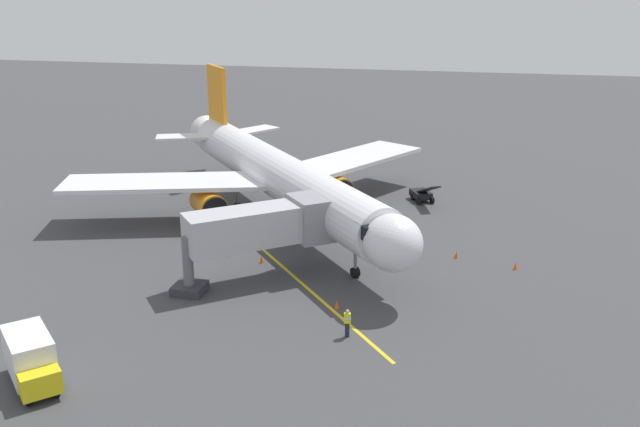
% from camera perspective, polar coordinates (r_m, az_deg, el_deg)
% --- Properties ---
extents(ground_plane, '(220.00, 220.00, 0.00)m').
position_cam_1_polar(ground_plane, '(61.52, -4.76, -0.23)').
color(ground_plane, '#424244').
extents(apron_lead_in_line, '(25.30, 31.28, 0.01)m').
position_cam_1_polar(apron_lead_in_line, '(54.91, -5.07, -2.54)').
color(apron_lead_in_line, yellow).
rests_on(apron_lead_in_line, ground).
extents(airplane, '(31.97, 34.03, 11.50)m').
position_cam_1_polar(airplane, '(59.39, -3.53, 3.16)').
color(airplane, white).
rests_on(airplane, ground).
extents(jet_bridge, '(10.10, 8.79, 5.40)m').
position_cam_1_polar(jet_bridge, '(47.53, -4.22, -1.03)').
color(jet_bridge, '#B7B7BC').
rests_on(jet_bridge, ground).
extents(ground_crew_marshaller, '(0.45, 0.33, 1.71)m').
position_cam_1_polar(ground_crew_marshaller, '(40.72, 2.22, -8.82)').
color(ground_crew_marshaller, '#23232D').
rests_on(ground_crew_marshaller, ground).
extents(box_truck_near_nose, '(4.64, 4.62, 2.62)m').
position_cam_1_polar(box_truck_near_nose, '(38.85, -22.30, -10.87)').
color(box_truck_near_nose, yellow).
rests_on(box_truck_near_nose, ground).
extents(belt_loader_portside, '(3.15, 4.62, 2.32)m').
position_cam_1_polar(belt_loader_portside, '(65.99, 8.25, 1.57)').
color(belt_loader_portside, black).
rests_on(belt_loader_portside, ground).
extents(safety_cone_nose_left, '(0.32, 0.32, 0.55)m').
position_cam_1_polar(safety_cone_nose_left, '(53.03, 10.97, -3.27)').
color(safety_cone_nose_left, '#F2590F').
rests_on(safety_cone_nose_left, ground).
extents(safety_cone_nose_right, '(0.32, 0.32, 0.55)m').
position_cam_1_polar(safety_cone_nose_right, '(44.32, 1.39, -7.34)').
color(safety_cone_nose_right, '#F2590F').
rests_on(safety_cone_nose_right, ground).
extents(safety_cone_wing_port, '(0.32, 0.32, 0.55)m').
position_cam_1_polar(safety_cone_wing_port, '(51.93, 15.52, -4.08)').
color(safety_cone_wing_port, '#F2590F').
rests_on(safety_cone_wing_port, ground).
extents(safety_cone_wing_starboard, '(0.32, 0.32, 0.55)m').
position_cam_1_polar(safety_cone_wing_starboard, '(51.37, -4.74, -3.70)').
color(safety_cone_wing_starboard, '#F2590F').
rests_on(safety_cone_wing_starboard, ground).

